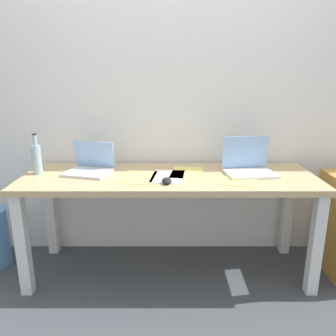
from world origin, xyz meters
The scene contains 11 objects.
ground_plane centered at (0.00, 0.00, 0.00)m, with size 8.00×8.00×0.00m, color #42474C.
back_wall centered at (0.00, 0.38, 1.30)m, with size 5.20×0.08×2.60m, color white.
desk centered at (0.00, 0.00, 0.63)m, with size 1.97×0.64×0.73m.
laptop_left centered at (-0.55, 0.06, 0.77)m, with size 0.34×0.31×0.21m.
laptop_right centered at (0.54, 0.05, 0.78)m, with size 0.35×0.28×0.24m.
beer_bottle centered at (-0.90, 0.03, 0.83)m, with size 0.06×0.06×0.28m.
computer_mouse centered at (-0.02, -0.18, 0.74)m, with size 0.06×0.10×0.03m, color black.
paper_sheet_center centered at (-0.01, -0.03, 0.73)m, with size 0.21×0.30×0.00m, color white.
paper_sheet_near_back centered at (0.12, 0.06, 0.73)m, with size 0.21×0.30×0.00m, color #F4E06B.
paper_sheet_front_right centered at (0.46, -0.09, 0.73)m, with size 0.21×0.30×0.00m, color #F4E06B.
paper_yellow_folder centered at (-0.20, -0.05, 0.73)m, with size 0.21×0.30×0.00m, color #F4E06B.
Camera 1 is at (-0.01, -2.12, 1.37)m, focal length 35.20 mm.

